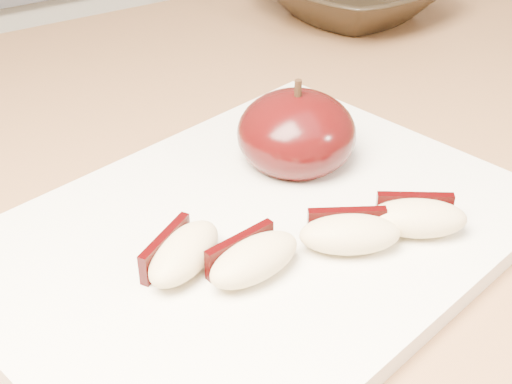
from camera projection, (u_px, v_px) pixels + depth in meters
back_cabinet at (17, 192)px, 1.24m from camera, size 2.40×0.62×0.94m
cutting_board at (256, 235)px, 0.43m from camera, size 0.37×0.31×0.01m
apple_half at (296, 133)px, 0.48m from camera, size 0.11×0.11×0.07m
apple_wedge_a at (182, 252)px, 0.39m from camera, size 0.06×0.05×0.02m
apple_wedge_b at (253, 258)px, 0.38m from camera, size 0.06×0.04×0.02m
apple_wedge_c at (349, 233)px, 0.40m from camera, size 0.06×0.05×0.02m
apple_wedge_d at (417, 217)px, 0.42m from camera, size 0.06×0.05×0.02m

